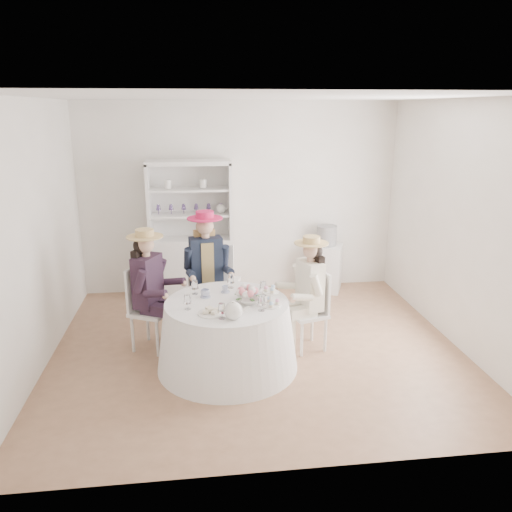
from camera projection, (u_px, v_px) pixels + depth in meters
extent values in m
plane|color=#8B6245|center=(257.00, 348.00, 5.63)|extent=(4.50, 4.50, 0.00)
plane|color=white|center=(257.00, 97.00, 4.86)|extent=(4.50, 4.50, 0.00)
plane|color=silver|center=(240.00, 199.00, 7.15)|extent=(4.50, 0.00, 4.50)
plane|color=silver|center=(294.00, 302.00, 3.34)|extent=(4.50, 0.00, 4.50)
plane|color=silver|center=(34.00, 238.00, 4.98)|extent=(0.00, 4.50, 4.50)
plane|color=silver|center=(459.00, 226.00, 5.50)|extent=(0.00, 4.50, 4.50)
cone|color=white|center=(227.00, 335.00, 5.13)|extent=(1.45, 1.45, 0.70)
cylinder|color=white|center=(227.00, 303.00, 5.03)|extent=(1.25, 1.25, 0.02)
cube|color=silver|center=(192.00, 267.00, 7.09)|extent=(1.16, 0.49, 0.85)
cube|color=silver|center=(190.00, 199.00, 7.00)|extent=(1.14, 0.10, 1.04)
cube|color=silver|center=(188.00, 163.00, 6.67)|extent=(1.16, 0.49, 0.06)
cube|color=silver|center=(149.00, 202.00, 6.75)|extent=(0.06, 0.43, 1.04)
cube|color=silver|center=(230.00, 200.00, 6.88)|extent=(0.06, 0.43, 1.04)
cube|color=silver|center=(190.00, 215.00, 6.87)|extent=(1.08, 0.44, 0.03)
cube|color=silver|center=(189.00, 189.00, 6.77)|extent=(1.08, 0.44, 0.03)
sphere|color=white|center=(221.00, 209.00, 6.90)|extent=(0.13, 0.13, 0.13)
cube|color=silver|center=(325.00, 268.00, 7.34)|extent=(0.57, 0.57, 0.68)
cylinder|color=black|center=(327.00, 236.00, 7.20)|extent=(0.35, 0.35, 0.29)
cube|color=silver|center=(151.00, 312.00, 5.50)|extent=(0.52, 0.52, 0.04)
cylinder|color=silver|center=(157.00, 338.00, 5.37)|extent=(0.03, 0.03, 0.43)
cylinder|color=silver|center=(172.00, 327.00, 5.65)|extent=(0.03, 0.03, 0.43)
cylinder|color=silver|center=(133.00, 334.00, 5.47)|extent=(0.03, 0.03, 0.43)
cylinder|color=silver|center=(148.00, 323.00, 5.75)|extent=(0.03, 0.03, 0.43)
cube|color=silver|center=(136.00, 288.00, 5.48)|extent=(0.19, 0.34, 0.49)
cube|color=black|center=(148.00, 281.00, 5.40)|extent=(0.33, 0.40, 0.56)
cube|color=black|center=(156.00, 310.00, 5.36)|extent=(0.35, 0.26, 0.12)
cylinder|color=black|center=(168.00, 336.00, 5.40)|extent=(0.10, 0.10, 0.45)
cylinder|color=black|center=(140.00, 281.00, 5.19)|extent=(0.19, 0.15, 0.27)
cube|color=black|center=(164.00, 304.00, 5.52)|extent=(0.35, 0.26, 0.12)
cylinder|color=black|center=(176.00, 330.00, 5.56)|extent=(0.10, 0.10, 0.45)
cylinder|color=black|center=(160.00, 270.00, 5.55)|extent=(0.19, 0.15, 0.27)
cylinder|color=#D8A889|center=(146.00, 254.00, 5.32)|extent=(0.09, 0.09, 0.08)
sphere|color=#D8A889|center=(145.00, 245.00, 5.29)|extent=(0.18, 0.18, 0.18)
sphere|color=black|center=(142.00, 245.00, 5.31)|extent=(0.18, 0.18, 0.18)
cube|color=black|center=(140.00, 266.00, 5.38)|extent=(0.17, 0.24, 0.37)
cylinder|color=tan|center=(145.00, 237.00, 5.26)|extent=(0.39, 0.39, 0.01)
cylinder|color=tan|center=(145.00, 233.00, 5.25)|extent=(0.19, 0.19, 0.08)
cube|color=silver|center=(207.00, 293.00, 5.97)|extent=(0.47, 0.47, 0.04)
cylinder|color=silver|center=(197.00, 319.00, 5.84)|extent=(0.04, 0.04, 0.46)
cylinder|color=silver|center=(224.00, 315.00, 5.93)|extent=(0.04, 0.04, 0.46)
cylinder|color=silver|center=(192.00, 308.00, 6.15)|extent=(0.04, 0.04, 0.46)
cylinder|color=silver|center=(219.00, 305.00, 6.23)|extent=(0.04, 0.04, 0.46)
cube|color=silver|center=(204.00, 266.00, 6.06)|extent=(0.39, 0.09, 0.52)
cube|color=#182031|center=(206.00, 262.00, 5.88)|extent=(0.40, 0.26, 0.60)
cube|color=tan|center=(206.00, 262.00, 5.88)|extent=(0.18, 0.25, 0.52)
cube|color=#182031|center=(201.00, 291.00, 5.81)|extent=(0.19, 0.37, 0.12)
cylinder|color=#182031|center=(204.00, 320.00, 5.76)|extent=(0.10, 0.10, 0.48)
cylinder|color=#182031|center=(188.00, 259.00, 5.76)|extent=(0.12, 0.19, 0.29)
cube|color=#182031|center=(217.00, 289.00, 5.86)|extent=(0.19, 0.37, 0.12)
cylinder|color=#182031|center=(220.00, 319.00, 5.81)|extent=(0.10, 0.10, 0.48)
cylinder|color=#182031|center=(225.00, 256.00, 5.88)|extent=(0.12, 0.19, 0.29)
cylinder|color=#D8A889|center=(205.00, 236.00, 5.79)|extent=(0.09, 0.09, 0.08)
sphere|color=#D8A889|center=(205.00, 226.00, 5.76)|extent=(0.20, 0.20, 0.20)
sphere|color=tan|center=(204.00, 227.00, 5.80)|extent=(0.20, 0.20, 0.20)
cube|color=tan|center=(204.00, 246.00, 5.91)|extent=(0.26, 0.12, 0.39)
cylinder|color=#CE1E54|center=(205.00, 218.00, 5.73)|extent=(0.41, 0.41, 0.01)
cylinder|color=#CE1E54|center=(205.00, 215.00, 5.72)|extent=(0.21, 0.21, 0.08)
cube|color=silver|center=(308.00, 314.00, 5.50)|extent=(0.46, 0.46, 0.04)
cylinder|color=silver|center=(289.00, 329.00, 5.63)|extent=(0.03, 0.03, 0.40)
cylinder|color=silver|center=(302.00, 339.00, 5.38)|extent=(0.03, 0.03, 0.40)
cylinder|color=silver|center=(312.00, 324.00, 5.75)|extent=(0.03, 0.03, 0.40)
cylinder|color=silver|center=(325.00, 334.00, 5.49)|extent=(0.03, 0.03, 0.40)
cube|color=silver|center=(321.00, 291.00, 5.49)|extent=(0.13, 0.34, 0.46)
cube|color=white|center=(310.00, 285.00, 5.41)|extent=(0.27, 0.37, 0.53)
cube|color=white|center=(295.00, 307.00, 5.51)|extent=(0.33, 0.20, 0.11)
cylinder|color=white|center=(285.00, 331.00, 5.54)|extent=(0.09, 0.09, 0.42)
cylinder|color=white|center=(299.00, 274.00, 5.55)|extent=(0.18, 0.12, 0.25)
cube|color=white|center=(303.00, 312.00, 5.36)|extent=(0.33, 0.20, 0.11)
cylinder|color=white|center=(291.00, 338.00, 5.39)|extent=(0.09, 0.09, 0.42)
cylinder|color=white|center=(316.00, 285.00, 5.21)|extent=(0.18, 0.12, 0.25)
cylinder|color=#D8A889|center=(311.00, 260.00, 5.33)|extent=(0.08, 0.08, 0.07)
sphere|color=#D8A889|center=(311.00, 251.00, 5.30)|extent=(0.17, 0.17, 0.17)
sphere|color=black|center=(314.00, 251.00, 5.32)|extent=(0.17, 0.17, 0.17)
cube|color=black|center=(316.00, 270.00, 5.39)|extent=(0.13, 0.23, 0.35)
cylinder|color=tan|center=(311.00, 243.00, 5.28)|extent=(0.37, 0.37, 0.01)
cylinder|color=tan|center=(311.00, 240.00, 5.27)|extent=(0.18, 0.18, 0.07)
cube|color=silver|center=(221.00, 282.00, 6.32)|extent=(0.52, 0.52, 0.04)
cylinder|color=silver|center=(237.00, 296.00, 6.52)|extent=(0.04, 0.04, 0.46)
cylinder|color=silver|center=(212.00, 295.00, 6.57)|extent=(0.04, 0.04, 0.46)
cylinder|color=silver|center=(232.00, 306.00, 6.20)|extent=(0.04, 0.04, 0.46)
cylinder|color=silver|center=(206.00, 304.00, 6.25)|extent=(0.04, 0.04, 0.46)
cube|color=silver|center=(218.00, 265.00, 6.05)|extent=(0.39, 0.14, 0.53)
imported|color=white|center=(205.00, 294.00, 5.14)|extent=(0.12, 0.12, 0.07)
imported|color=white|center=(225.00, 289.00, 5.28)|extent=(0.07, 0.07, 0.06)
imported|color=white|center=(254.00, 294.00, 5.13)|extent=(0.11, 0.11, 0.07)
imported|color=white|center=(249.00, 302.00, 4.97)|extent=(0.22, 0.22, 0.05)
sphere|color=pink|center=(254.00, 292.00, 5.02)|extent=(0.07, 0.07, 0.07)
sphere|color=white|center=(252.00, 291.00, 5.06)|extent=(0.07, 0.07, 0.07)
sphere|color=pink|center=(249.00, 290.00, 5.08)|extent=(0.07, 0.07, 0.07)
sphere|color=white|center=(245.00, 290.00, 5.07)|extent=(0.07, 0.07, 0.07)
sphere|color=pink|center=(242.00, 291.00, 5.05)|extent=(0.07, 0.07, 0.07)
sphere|color=white|center=(241.00, 293.00, 5.01)|extent=(0.07, 0.07, 0.07)
sphere|color=pink|center=(243.00, 294.00, 4.98)|extent=(0.07, 0.07, 0.07)
sphere|color=white|center=(246.00, 295.00, 4.96)|extent=(0.07, 0.07, 0.07)
sphere|color=pink|center=(250.00, 294.00, 4.96)|extent=(0.07, 0.07, 0.07)
sphere|color=white|center=(253.00, 293.00, 4.99)|extent=(0.07, 0.07, 0.07)
sphere|color=white|center=(234.00, 311.00, 4.61)|extent=(0.17, 0.17, 0.17)
cylinder|color=white|center=(245.00, 309.00, 4.61)|extent=(0.10, 0.03, 0.08)
cylinder|color=white|center=(233.00, 302.00, 4.58)|extent=(0.04, 0.04, 0.02)
cylinder|color=white|center=(211.00, 313.00, 4.73)|extent=(0.25, 0.25, 0.01)
cube|color=beige|center=(206.00, 312.00, 4.70)|extent=(0.06, 0.04, 0.03)
cube|color=beige|center=(211.00, 310.00, 4.72)|extent=(0.07, 0.05, 0.03)
cube|color=beige|center=(216.00, 310.00, 4.75)|extent=(0.07, 0.06, 0.03)
cube|color=beige|center=(209.00, 308.00, 4.76)|extent=(0.07, 0.07, 0.03)
cube|color=beige|center=(214.00, 312.00, 4.69)|extent=(0.06, 0.07, 0.03)
cylinder|color=white|center=(270.00, 305.00, 4.93)|extent=(0.21, 0.21, 0.01)
cylinder|color=white|center=(270.00, 299.00, 4.91)|extent=(0.02, 0.02, 0.14)
cylinder|color=white|center=(270.00, 292.00, 4.89)|extent=(0.16, 0.16, 0.01)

